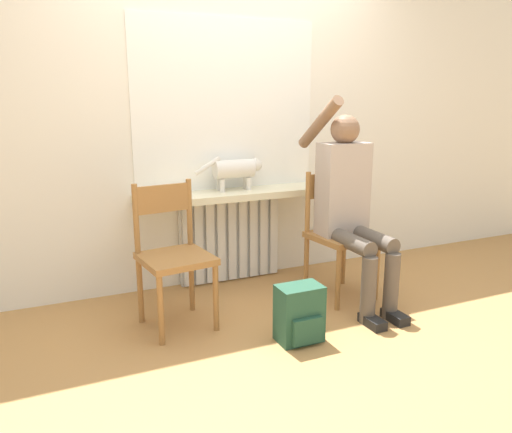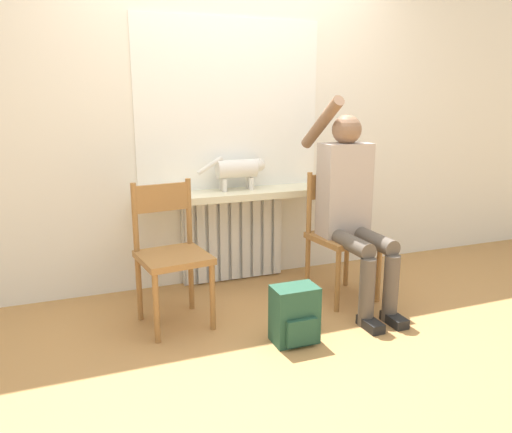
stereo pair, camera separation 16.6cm
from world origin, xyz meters
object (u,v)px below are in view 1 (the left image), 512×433
(cat, at_px, (236,169))
(backpack, at_px, (300,314))
(person, at_px, (350,201))
(chair_right, at_px, (339,232))
(chair_left, at_px, (173,253))

(cat, relative_size, backpack, 1.54)
(person, height_order, backpack, person)
(person, bearing_deg, backpack, -145.83)
(chair_right, distance_m, person, 0.28)
(chair_left, bearing_deg, backpack, -48.20)
(backpack, bearing_deg, person, 34.17)
(chair_right, bearing_deg, person, -94.03)
(chair_right, height_order, cat, cat)
(person, distance_m, backpack, 0.92)
(backpack, bearing_deg, chair_right, 41.20)
(chair_right, relative_size, backpack, 2.62)
(chair_right, height_order, person, person)
(chair_left, height_order, person, person)
(cat, height_order, backpack, cat)
(chair_left, distance_m, person, 1.26)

